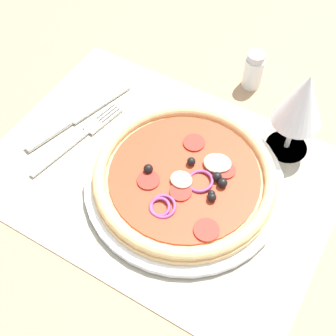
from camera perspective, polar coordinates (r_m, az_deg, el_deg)
The scene contains 8 objects.
ground_plane at distance 67.47cm, azimuth -0.84°, elevation -1.38°, with size 190.00×140.00×2.40cm, color #9E7A56.
placemat at distance 66.31cm, azimuth -0.86°, elevation -0.71°, with size 49.54×35.79×0.40cm, color #A39984.
plate at distance 64.46cm, azimuth 1.88°, elevation -2.03°, with size 28.59×28.59×1.09cm, color white.
pizza at distance 63.09cm, azimuth 1.98°, elevation -1.25°, with size 26.14×26.14×2.67cm.
fork at distance 71.33cm, azimuth -10.82°, elevation 4.10°, with size 4.90×17.96×0.44cm.
knife at distance 74.12cm, azimuth -11.06°, elevation 6.66°, with size 7.10×19.68×0.62cm.
wine_glass at distance 64.33cm, azimuth 16.60°, elevation 7.96°, with size 7.20×7.20×14.90cm.
pepper_shaker at distance 77.38cm, azimuth 10.77°, elevation 12.06°, with size 3.20×3.20×6.70cm.
Camera 1 is at (19.53, -31.47, 55.20)cm, focal length 48.11 mm.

